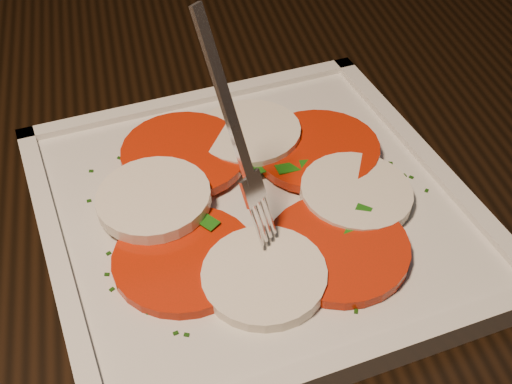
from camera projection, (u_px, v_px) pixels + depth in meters
The scene contains 5 objects.
table at pixel (324, 224), 0.70m from camera, with size 1.24×0.86×0.75m.
chair at pixel (229, 6), 1.28m from camera, with size 0.56×0.56×0.93m.
plate at pixel (256, 213), 0.56m from camera, with size 0.32×0.32×0.01m, color silver.
caprese_salad at pixel (256, 198), 0.55m from camera, with size 0.26×0.24×0.02m.
fork at pixel (226, 127), 0.46m from camera, with size 0.02×0.06×0.16m, color white, non-canonical shape.
Camera 1 is at (-0.24, -0.60, 1.14)m, focal length 50.00 mm.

